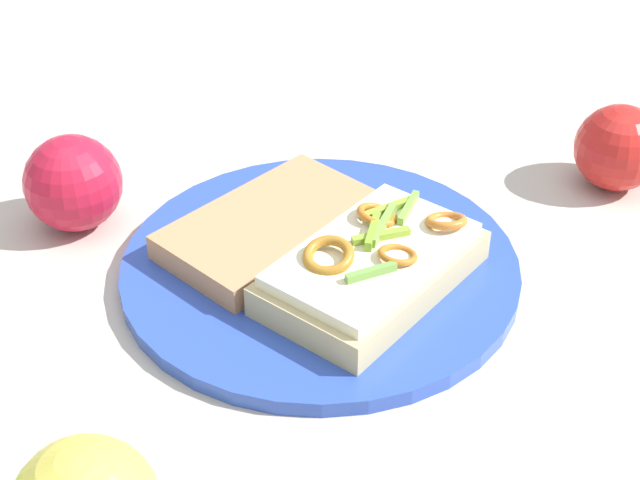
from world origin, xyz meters
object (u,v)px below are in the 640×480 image
Objects in this scene: plate at (320,267)px; apple_1 at (73,183)px; apple_2 at (618,148)px; sandwich at (373,266)px; bread_slice_side at (272,227)px.

apple_1 reaches higher than plate.
apple_1 reaches higher than apple_2.
apple_2 is at bearing 164.47° from sandwich.
apple_1 reaches higher than sandwich.
bread_slice_side is (0.06, 0.08, -0.01)m from sandwich.
apple_2 is at bearing 151.48° from bread_slice_side.
apple_2 is (0.10, -0.31, 0.02)m from bread_slice_side.
bread_slice_side is at bearing 50.80° from plate.
sandwich is 2.43× the size of apple_1.
plate is at bearing -89.08° from sandwich.
apple_1 reaches higher than bread_slice_side.
apple_2 reaches higher than sandwich.
apple_1 is at bearing -73.58° from sandwich.
apple_2 reaches higher than plate.
apple_1 is 1.05× the size of apple_2.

